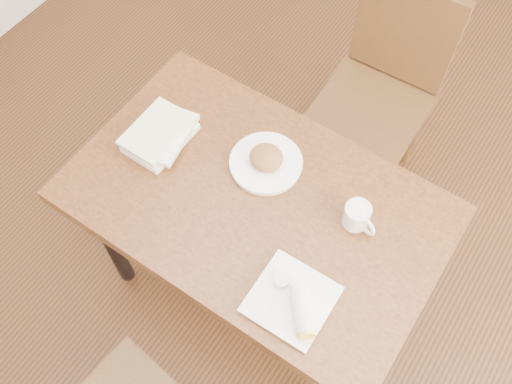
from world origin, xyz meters
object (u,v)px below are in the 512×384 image
Objects in this scene: plate_scone at (266,161)px; book_stack at (161,135)px; plate_burrito at (295,303)px; table at (256,214)px; coffee_mug at (358,216)px; chair_far at (384,82)px.

plate_scone is 0.36m from book_stack.
table is at bearing 141.64° from plate_burrito.
coffee_mug reaches higher than book_stack.
chair_far is at bearing 101.97° from plate_burrito.
chair_far reaches higher than book_stack.
table is at bearing -160.36° from coffee_mug.
plate_scone is 1.04× the size of plate_burrito.
chair_far is at bearing 81.68° from plate_scone.
book_stack is at bearing -118.60° from chair_far.
chair_far is 3.83× the size of book_stack.
plate_scone and plate_burrito have the same top height.
plate_burrito is at bearing -38.36° from table.
chair_far is at bearing 108.18° from coffee_mug.
book_stack is (-0.45, -0.82, 0.23)m from chair_far.
book_stack is (-0.67, 0.24, 0.01)m from plate_burrito.
chair_far is 1.11m from plate_burrito.
coffee_mug is at bearing 7.57° from book_stack.
plate_burrito is at bearing -78.03° from chair_far.
table is at bearing -93.95° from chair_far.
table is at bearing -69.96° from plate_scone.
coffee_mug reaches higher than table.
book_stack is (-0.69, -0.09, -0.01)m from coffee_mug.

